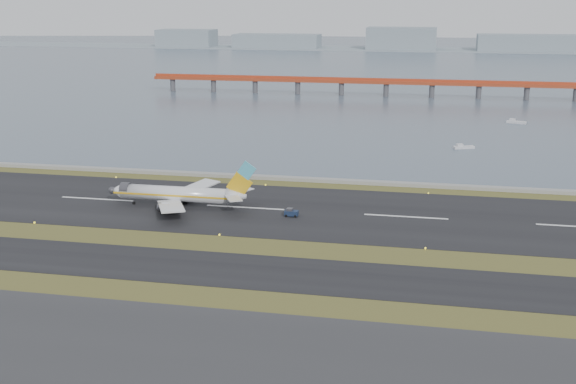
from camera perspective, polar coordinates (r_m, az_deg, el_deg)
ground at (r=154.25m, az=-6.24°, el=-4.33°), size 1000.00×1000.00×0.00m
apron_strip at (r=107.65m, az=-15.31°, el=-13.78°), size 1000.00×50.00×0.10m
taxiway_strip at (r=143.57m, az=-7.68°, el=-5.86°), size 1000.00×18.00×0.10m
runway_strip at (r=181.64m, az=-3.40°, el=-1.24°), size 1000.00×45.00×0.10m
seawall at (r=209.65m, az=-1.32°, el=1.14°), size 1000.00×2.50×1.00m
bay_water at (r=602.27m, az=7.21°, el=10.12°), size 1400.00×800.00×1.30m
red_pier at (r=391.68m, az=7.77°, el=8.55°), size 260.00×5.00×10.20m
far_shoreline at (r=760.40m, az=9.22°, el=11.52°), size 1400.00×80.00×60.50m
airliner at (r=182.76m, az=-8.53°, el=-0.17°), size 38.52×32.89×12.80m
pushback_tug at (r=173.79m, az=0.25°, el=-1.64°), size 3.26×1.96×2.07m
workboat_near at (r=260.09m, az=13.67°, el=3.47°), size 7.66×4.69×1.78m
workboat_far at (r=319.08m, az=17.55°, el=5.30°), size 8.33×4.66×1.93m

